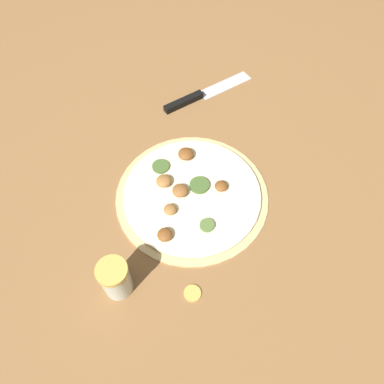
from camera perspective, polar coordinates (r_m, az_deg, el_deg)
name	(u,v)px	position (r m, az deg, el deg)	size (l,w,h in m)	color
ground_plane	(192,196)	(0.89, 0.00, -0.59)	(3.00, 3.00, 0.00)	olive
pizza	(191,194)	(0.89, -0.16, -0.29)	(0.36, 0.36, 0.03)	#D6B77A
knife	(195,97)	(1.10, 0.51, 14.25)	(0.21, 0.23, 0.02)	silver
spice_jar	(115,278)	(0.77, -11.60, -12.78)	(0.06, 0.06, 0.10)	silver
loose_cap	(192,293)	(0.79, 0.07, -15.13)	(0.04, 0.04, 0.01)	gold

